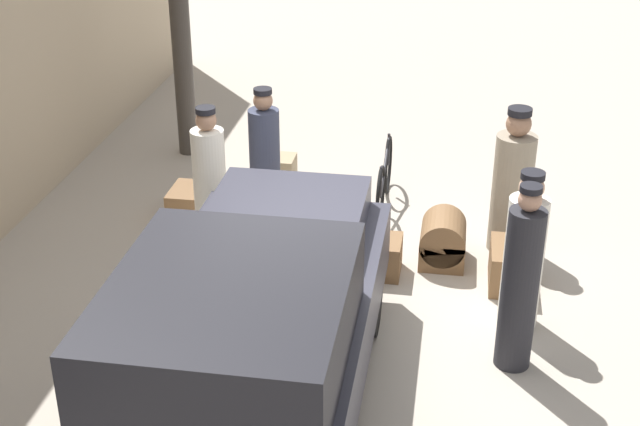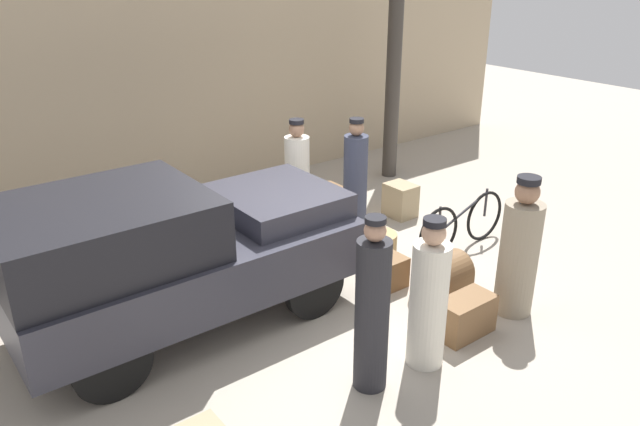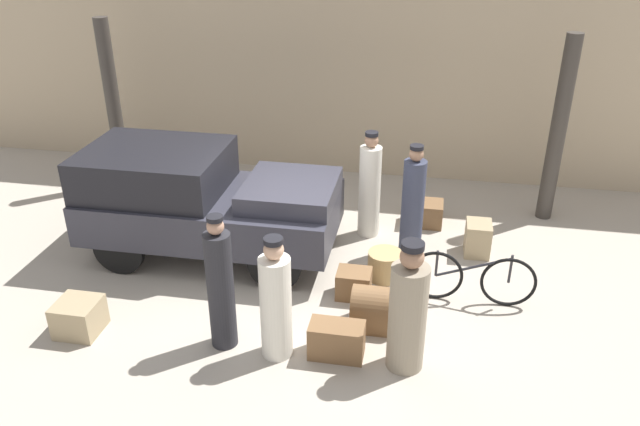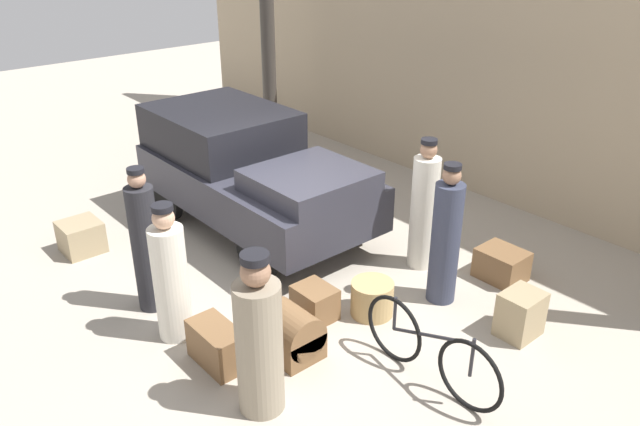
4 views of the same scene
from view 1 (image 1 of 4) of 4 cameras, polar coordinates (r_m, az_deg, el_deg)
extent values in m
plane|color=#A89E8E|center=(8.94, 1.06, -6.12)|extent=(30.00, 30.00, 0.00)
cylinder|color=#38332D|center=(12.21, -8.86, 10.70)|extent=(0.26, 0.26, 3.13)
cylinder|color=black|center=(8.71, -7.47, -4.40)|extent=(0.76, 0.12, 0.76)
cylinder|color=black|center=(8.42, 3.44, -5.36)|extent=(0.76, 0.12, 0.76)
cube|color=#2D2D38|center=(7.39, -3.92, -7.35)|extent=(3.77, 1.81, 0.62)
cube|color=black|center=(6.36, -5.79, -6.82)|extent=(2.07, 1.67, 0.64)
cube|color=#2D2D38|center=(8.20, -2.12, -0.05)|extent=(1.32, 1.41, 0.28)
torus|color=black|center=(11.25, 4.37, 3.09)|extent=(0.74, 0.04, 0.74)
torus|color=black|center=(10.38, 3.88, 1.03)|extent=(0.74, 0.04, 0.74)
cylinder|color=#232328|center=(10.74, 4.16, 2.99)|extent=(0.97, 0.04, 0.40)
cylinder|color=#232328|center=(10.30, 3.91, 1.99)|extent=(0.04, 0.04, 0.38)
cylinder|color=#232328|center=(11.17, 4.41, 4.08)|extent=(0.04, 0.04, 0.42)
cylinder|color=tan|center=(9.85, 1.06, -1.43)|extent=(0.50, 0.50, 0.41)
cylinder|color=#33384C|center=(10.04, -3.53, 2.54)|extent=(0.34, 0.34, 1.51)
sphere|color=#936B51|center=(9.73, -3.67, 7.18)|extent=(0.21, 0.21, 0.21)
cylinder|color=black|center=(9.69, -3.69, 7.79)|extent=(0.20, 0.20, 0.06)
cylinder|color=silver|center=(9.52, -7.01, 1.02)|extent=(0.35, 0.35, 1.51)
sphere|color=#936B51|center=(9.19, -7.31, 5.90)|extent=(0.22, 0.22, 0.22)
cylinder|color=black|center=(9.15, -7.35, 6.55)|extent=(0.21, 0.21, 0.06)
cylinder|color=#232328|center=(7.95, 12.65, -4.84)|extent=(0.32, 0.32, 1.54)
sphere|color=tan|center=(7.54, 13.29, 0.82)|extent=(0.20, 0.20, 0.20)
cylinder|color=black|center=(7.50, 13.37, 1.53)|extent=(0.19, 0.19, 0.06)
cylinder|color=gray|center=(9.95, 12.15, 1.23)|extent=(0.44, 0.44, 1.35)
sphere|color=#936B51|center=(9.65, 12.60, 5.58)|extent=(0.27, 0.27, 0.27)
cylinder|color=black|center=(9.60, 12.69, 6.36)|extent=(0.26, 0.26, 0.07)
cylinder|color=silver|center=(8.60, 12.86, -3.13)|extent=(0.38, 0.38, 1.33)
sphere|color=tan|center=(8.25, 13.39, 1.60)|extent=(0.23, 0.23, 0.23)
cylinder|color=black|center=(8.21, 13.48, 2.35)|extent=(0.22, 0.22, 0.06)
cube|color=#9E8966|center=(11.18, -2.80, 2.37)|extent=(0.38, 0.46, 0.53)
cube|color=brown|center=(9.78, 7.84, -2.26)|extent=(0.59, 0.49, 0.31)
cylinder|color=brown|center=(9.71, 7.89, -1.45)|extent=(0.59, 0.49, 0.49)
cube|color=brown|center=(9.43, 11.89, -3.32)|extent=(0.66, 0.36, 0.44)
cube|color=brown|center=(10.68, -8.22, 0.56)|extent=(0.58, 0.47, 0.40)
cube|color=brown|center=(9.47, 4.03, -2.79)|extent=(0.47, 0.39, 0.39)
camera|label=2|loc=(5.55, 59.28, 3.97)|focal=35.00mm
camera|label=3|loc=(11.21, 48.32, 18.95)|focal=35.00mm
camera|label=4|loc=(13.27, 25.15, 21.65)|focal=35.00mm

